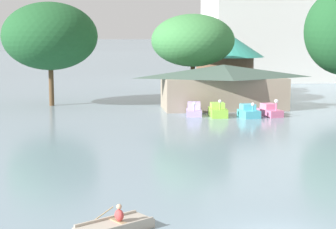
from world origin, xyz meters
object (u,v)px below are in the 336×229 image
pedal_boat_lime (218,111)px  shoreline_tree_tall_left (50,36)px  rowboat_with_rower (115,227)px  pedal_boat_pink (270,111)px  shoreline_tree_mid (193,40)px  pedal_boat_cyan (249,112)px  pedal_boat_lavender (194,110)px  boathouse (224,86)px  green_roof_pavilion (225,58)px  background_building_block (319,18)px

pedal_boat_lime → shoreline_tree_tall_left: size_ratio=0.27×
pedal_boat_lime → rowboat_with_rower: bearing=-15.8°
pedal_boat_pink → shoreline_tree_mid: (-5.61, 10.69, 6.54)m
pedal_boat_cyan → shoreline_tree_mid: bearing=-171.1°
pedal_boat_pink → rowboat_with_rower: bearing=-39.9°
pedal_boat_lavender → boathouse: bearing=147.2°
boathouse → shoreline_tree_mid: (-2.37, 5.08, 4.61)m
green_roof_pavilion → background_building_block: 29.40m
pedal_boat_lime → pedal_boat_cyan: 2.90m
pedal_boat_lime → boathouse: bearing=165.5°
pedal_boat_pink → green_roof_pavilion: size_ratio=0.29×
rowboat_with_rower → shoreline_tree_mid: size_ratio=0.36×
rowboat_with_rower → shoreline_tree_tall_left: 41.81m
pedal_boat_lavender → pedal_boat_cyan: pedal_boat_cyan is taller
shoreline_tree_tall_left → background_building_block: (42.45, 30.83, 2.96)m
shoreline_tree_mid → green_roof_pavilion: bearing=60.3°
pedal_boat_lavender → green_roof_pavilion: size_ratio=0.27×
rowboat_with_rower → pedal_boat_lavender: size_ratio=1.28×
rowboat_with_rower → pedal_boat_lavender: pedal_boat_lavender is taller
pedal_boat_lavender → pedal_boat_cyan: size_ratio=1.18×
rowboat_with_rower → green_roof_pavilion: size_ratio=0.35×
green_roof_pavilion → shoreline_tree_tall_left: (-21.71, -10.81, 2.83)m
boathouse → pedal_boat_pink: bearing=-60.0°
shoreline_tree_tall_left → pedal_boat_lime: bearing=-32.7°
pedal_boat_pink → background_building_block: 47.71m
shoreline_tree_tall_left → rowboat_with_rower: bearing=-82.4°
background_building_block → boathouse: bearing=-124.3°
background_building_block → pedal_boat_lavender: bearing=-125.2°
green_roof_pavilion → background_building_block: background_building_block is taller
boathouse → shoreline_tree_mid: 7.26m
pedal_boat_pink → pedal_boat_lime: bearing=-105.7°
rowboat_with_rower → pedal_boat_lime: 32.26m
background_building_block → rowboat_with_rower: bearing=-117.3°
pedal_boat_lime → shoreline_tree_mid: size_ratio=0.30×
pedal_boat_lime → shoreline_tree_tall_left: shoreline_tree_tall_left is taller
boathouse → green_roof_pavilion: bearing=76.6°
shoreline_tree_mid → pedal_boat_cyan: bearing=-73.6°
shoreline_tree_tall_left → pedal_boat_pink: bearing=-26.8°
pedal_boat_pink → background_building_block: background_building_block is taller
boathouse → pedal_boat_lavender: bearing=-131.7°
green_roof_pavilion → shoreline_tree_mid: size_ratio=1.03×
boathouse → background_building_block: size_ratio=0.35×
background_building_block → green_roof_pavilion: bearing=-136.0°
pedal_boat_cyan → green_roof_pavilion: 22.75m
pedal_boat_pink → boathouse: bearing=-162.4°
pedal_boat_cyan → shoreline_tree_tall_left: bearing=-128.6°
rowboat_with_rower → pedal_boat_cyan: bearing=-147.2°
rowboat_with_rower → boathouse: 37.92m
pedal_boat_lavender → shoreline_tree_mid: shoreline_tree_mid is taller
rowboat_with_rower → pedal_boat_pink: pedal_boat_pink is taller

